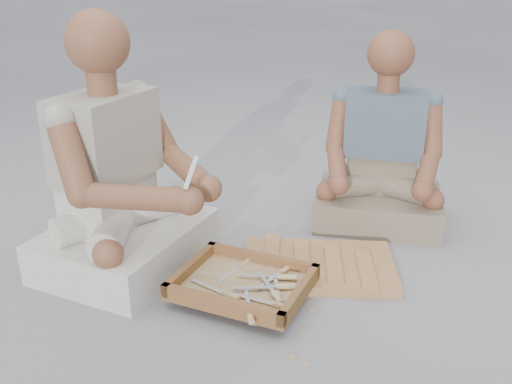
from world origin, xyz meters
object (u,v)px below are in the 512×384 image
at_px(tool_tray, 243,284).
at_px(companion, 382,162).
at_px(carved_panel, 318,266).
at_px(craftsman, 120,185).

xyz_separation_m(tool_tray, companion, (0.33, 0.88, 0.23)).
bearing_deg(tool_tray, carved_panel, 56.31).
relative_size(craftsman, companion, 1.13).
bearing_deg(carved_panel, companion, 77.75).
bearing_deg(companion, carved_panel, 68.26).
relative_size(carved_panel, companion, 0.68).
height_order(craftsman, companion, craftsman).
bearing_deg(craftsman, carved_panel, 110.41).
relative_size(tool_tray, craftsman, 0.48).
height_order(tool_tray, companion, companion).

